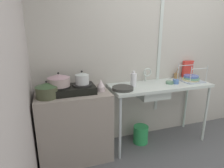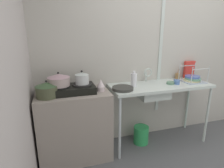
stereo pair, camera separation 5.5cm
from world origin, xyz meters
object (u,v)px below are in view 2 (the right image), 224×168
(pot_on_right_burner, at_px, (82,78))
(small_bowl_on_drainboard, at_px, (170,83))
(faucet, at_px, (148,73))
(bottle_by_sink, at_px, (134,80))
(sink_basin, at_px, (152,91))
(utensil_jar, at_px, (178,76))
(dish_rack, at_px, (192,79))
(stove, at_px, (71,89))
(pot_beside_stove, at_px, (47,90))
(frying_pan, at_px, (123,88))
(cereal_box, at_px, (189,69))
(percolator, at_px, (101,85))
(pot_on_left_burner, at_px, (59,80))
(bucket_on_floor, at_px, (141,135))
(cup_by_rack, at_px, (177,82))

(pot_on_right_burner, distance_m, small_bowl_on_drainboard, 1.27)
(faucet, bearing_deg, bottle_by_sink, -153.70)
(sink_basin, bearing_deg, utensil_jar, 20.38)
(pot_on_right_burner, distance_m, dish_rack, 1.65)
(stove, relative_size, pot_on_right_burner, 3.39)
(bottle_by_sink, bearing_deg, utensil_jar, 12.06)
(stove, relative_size, pot_beside_stove, 2.26)
(pot_on_right_burner, height_order, frying_pan, pot_on_right_burner)
(pot_beside_stove, height_order, bottle_by_sink, bottle_by_sink)
(faucet, bearing_deg, utensil_jar, 4.07)
(faucet, xyz_separation_m, cereal_box, (0.76, 0.05, -0.00))
(pot_on_right_burner, relative_size, bottle_by_sink, 0.80)
(dish_rack, bearing_deg, utensil_jar, 116.25)
(percolator, relative_size, cereal_box, 0.55)
(pot_on_left_burner, height_order, sink_basin, pot_on_left_burner)
(small_bowl_on_drainboard, distance_m, cereal_box, 0.56)
(pot_beside_stove, distance_m, bucket_on_floor, 1.54)
(sink_basin, relative_size, cereal_box, 1.52)
(pot_on_left_burner, relative_size, bottle_by_sink, 1.24)
(cup_by_rack, height_order, bottle_by_sink, bottle_by_sink)
(pot_on_left_burner, relative_size, pot_on_right_burner, 1.56)
(pot_on_left_burner, distance_m, sink_basin, 1.28)
(pot_on_left_burner, bearing_deg, small_bowl_on_drainboard, -0.93)
(faucet, height_order, frying_pan, faucet)
(pot_on_right_burner, xyz_separation_m, bucket_on_floor, (0.86, 0.03, -0.96))
(pot_on_right_burner, distance_m, faucet, 1.00)
(pot_on_right_burner, relative_size, frying_pan, 0.61)
(sink_basin, relative_size, bucket_on_floor, 1.55)
(bottle_by_sink, bearing_deg, stove, -178.03)
(stove, relative_size, dish_rack, 1.92)
(pot_beside_stove, distance_m, cup_by_rack, 1.76)
(pot_on_left_burner, height_order, pot_on_right_burner, same)
(cereal_box, bearing_deg, bottle_by_sink, -167.10)
(dish_rack, bearing_deg, cereal_box, 63.78)
(pot_beside_stove, distance_m, frying_pan, 0.93)
(faucet, height_order, bottle_by_sink, bottle_by_sink)
(sink_basin, bearing_deg, pot_beside_stove, -176.99)
(bucket_on_floor, bearing_deg, cup_by_rack, -8.94)
(frying_pan, relative_size, dish_rack, 0.92)
(cup_by_rack, distance_m, utensil_jar, 0.32)
(frying_pan, distance_m, bottle_by_sink, 0.23)
(dish_rack, bearing_deg, pot_on_right_burner, 179.80)
(pot_on_left_burner, xyz_separation_m, small_bowl_on_drainboard, (1.53, -0.02, -0.16))
(bucket_on_floor, bearing_deg, dish_rack, -2.37)
(stove, distance_m, faucet, 1.14)
(dish_rack, distance_m, small_bowl_on_drainboard, 0.39)
(dish_rack, bearing_deg, frying_pan, -176.62)
(sink_basin, height_order, faucet, faucet)
(stove, bearing_deg, pot_on_left_burner, -180.00)
(pot_beside_stove, height_order, percolator, pot_beside_stove)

